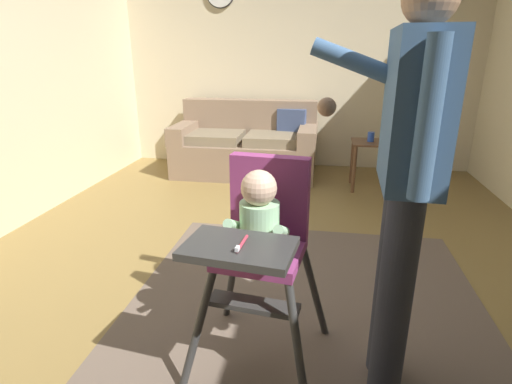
{
  "coord_description": "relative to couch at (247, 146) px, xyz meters",
  "views": [
    {
      "loc": [
        0.34,
        -2.3,
        1.41
      ],
      "look_at": [
        0.05,
        -0.56,
        0.8
      ],
      "focal_mm": 28.32,
      "sensor_mm": 36.0,
      "label": 1
    }
  ],
  "objects": [
    {
      "name": "ground",
      "position": [
        0.55,
        -2.44,
        -0.38
      ],
      "size": [
        5.93,
        7.46,
        0.1
      ],
      "primitive_type": "cube",
      "color": "olive"
    },
    {
      "name": "high_chair",
      "position": [
        0.65,
        -3.16,
        0.34
      ],
      "size": [
        0.67,
        0.78,
        0.98
      ],
      "rotation": [
        0.0,
        0.0,
        -1.69
      ],
      "color": "#343433",
      "rests_on": "ground"
    },
    {
      "name": "sippy_cup",
      "position": [
        1.41,
        -0.39,
        0.24
      ],
      "size": [
        0.07,
        0.07,
        0.1
      ],
      "primitive_type": "cylinder",
      "color": "#284CB7",
      "rests_on": "side_table"
    },
    {
      "name": "couch",
      "position": [
        0.0,
        0.0,
        0.0
      ],
      "size": [
        1.69,
        0.86,
        0.86
      ],
      "rotation": [
        0.0,
        0.0,
        -1.57
      ],
      "color": "#836A55",
      "rests_on": "ground"
    },
    {
      "name": "adult_standing",
      "position": [
        1.22,
        -3.19,
        0.62
      ],
      "size": [
        0.51,
        0.51,
        1.68
      ],
      "rotation": [
        0.0,
        0.0,
        3.09
      ],
      "color": "#2B2E39",
      "rests_on": "ground"
    },
    {
      "name": "side_table",
      "position": [
        1.42,
        -0.39,
        0.05
      ],
      "size": [
        0.4,
        0.4,
        0.52
      ],
      "color": "brown",
      "rests_on": "ground"
    },
    {
      "name": "wall_far",
      "position": [
        0.55,
        0.52,
        1.0
      ],
      "size": [
        5.13,
        0.06,
        2.68
      ],
      "primitive_type": "cube",
      "color": "beige",
      "rests_on": "ground"
    },
    {
      "name": "area_rug",
      "position": [
        0.85,
        -3.0,
        -0.33
      ],
      "size": [
        2.07,
        2.76,
        0.01
      ],
      "primitive_type": "cube",
      "color": "brown",
      "rests_on": "ground"
    }
  ]
}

